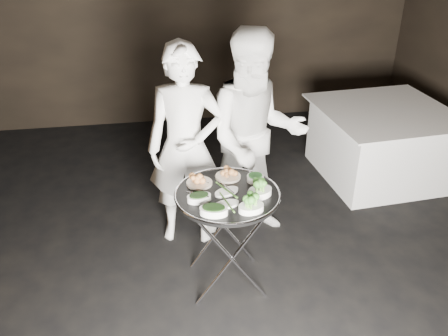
{
  "coord_description": "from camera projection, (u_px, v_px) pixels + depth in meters",
  "views": [
    {
      "loc": [
        -0.47,
        -2.69,
        2.62
      ],
      "look_at": [
        0.02,
        0.3,
        0.95
      ],
      "focal_mm": 38.0,
      "sensor_mm": 36.0,
      "label": 1
    }
  ],
  "objects": [
    {
      "name": "broccoli_bowl_a",
      "position": [
        260.0,
        191.0,
        3.36
      ],
      "size": [
        0.23,
        0.2,
        0.08
      ],
      "rotation": [
        0.0,
        0.0,
        0.44
      ],
      "color": "white",
      "rests_on": "serving_tray"
    },
    {
      "name": "greens_bowl",
      "position": [
        255.0,
        177.0,
        3.53
      ],
      "size": [
        0.13,
        0.13,
        0.07
      ],
      "rotation": [
        0.0,
        0.0,
        -0.3
      ],
      "color": "white",
      "rests_on": "serving_tray"
    },
    {
      "name": "serving_utensils",
      "position": [
        228.0,
        183.0,
        3.43
      ],
      "size": [
        0.57,
        0.42,
        0.01
      ],
      "color": "silver",
      "rests_on": "serving_tray"
    },
    {
      "name": "wall_back",
      "position": [
        182.0,
        8.0,
        5.98
      ],
      "size": [
        6.0,
        0.05,
        3.0
      ],
      "primitive_type": "cube",
      "color": "black",
      "rests_on": "floor"
    },
    {
      "name": "spinach_bowl_a",
      "position": [
        199.0,
        197.0,
        3.3
      ],
      "size": [
        0.18,
        0.13,
        0.07
      ],
      "rotation": [
        0.0,
        0.0,
        0.13
      ],
      "color": "white",
      "rests_on": "serving_tray"
    },
    {
      "name": "asparagus_plate_a",
      "position": [
        227.0,
        191.0,
        3.39
      ],
      "size": [
        0.22,
        0.18,
        0.04
      ],
      "rotation": [
        0.0,
        0.0,
        0.45
      ],
      "color": "white",
      "rests_on": "serving_tray"
    },
    {
      "name": "waiter_right",
      "position": [
        255.0,
        138.0,
        3.99
      ],
      "size": [
        0.9,
        0.7,
        1.84
      ],
      "primitive_type": "imported",
      "rotation": [
        0.0,
        0.0,
        -0.0
      ],
      "color": "white",
      "rests_on": "floor"
    },
    {
      "name": "spinach_bowl_b",
      "position": [
        214.0,
        210.0,
        3.15
      ],
      "size": [
        0.21,
        0.16,
        0.08
      ],
      "rotation": [
        0.0,
        0.0,
        -0.23
      ],
      "color": "white",
      "rests_on": "serving_tray"
    },
    {
      "name": "asparagus_plate_b",
      "position": [
        227.0,
        203.0,
        3.25
      ],
      "size": [
        0.19,
        0.13,
        0.04
      ],
      "rotation": [
        0.0,
        0.0,
        0.21
      ],
      "color": "white",
      "rests_on": "serving_tray"
    },
    {
      "name": "serving_tray",
      "position": [
        227.0,
        195.0,
        3.4
      ],
      "size": [
        0.77,
        0.77,
        0.04
      ],
      "color": "black",
      "rests_on": "tray_stand"
    },
    {
      "name": "tray_stand",
      "position": [
        227.0,
        235.0,
        3.58
      ],
      "size": [
        0.55,
        0.46,
        0.81
      ],
      "rotation": [
        0.0,
        0.0,
        0.1
      ],
      "color": "silver",
      "rests_on": "floor"
    },
    {
      "name": "broccoli_bowl_b",
      "position": [
        251.0,
        207.0,
        3.19
      ],
      "size": [
        0.2,
        0.16,
        0.07
      ],
      "rotation": [
        0.0,
        0.0,
        0.18
      ],
      "color": "white",
      "rests_on": "serving_tray"
    },
    {
      "name": "dining_table",
      "position": [
        381.0,
        143.0,
        5.12
      ],
      "size": [
        1.35,
        1.35,
        0.77
      ],
      "rotation": [
        0.0,
        0.0,
        0.08
      ],
      "color": "white",
      "rests_on": "floor"
    },
    {
      "name": "floor",
      "position": [
        228.0,
        296.0,
        3.67
      ],
      "size": [
        6.0,
        7.0,
        0.05
      ],
      "primitive_type": "cube",
      "color": "black",
      "rests_on": "ground"
    },
    {
      "name": "waiter_left",
      "position": [
        186.0,
        148.0,
        3.91
      ],
      "size": [
        0.7,
        0.52,
        1.76
      ],
      "primitive_type": "imported",
      "rotation": [
        0.0,
        0.0,
        -0.17
      ],
      "color": "white",
      "rests_on": "floor"
    },
    {
      "name": "potato_plate_b",
      "position": [
        228.0,
        174.0,
        3.58
      ],
      "size": [
        0.19,
        0.19,
        0.07
      ],
      "rotation": [
        0.0,
        0.0,
        0.07
      ],
      "color": "beige",
      "rests_on": "serving_tray"
    },
    {
      "name": "potato_plate_a",
      "position": [
        199.0,
        180.0,
        3.5
      ],
      "size": [
        0.19,
        0.19,
        0.07
      ],
      "rotation": [
        0.0,
        0.0,
        -0.21
      ],
      "color": "beige",
      "rests_on": "serving_tray"
    }
  ]
}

